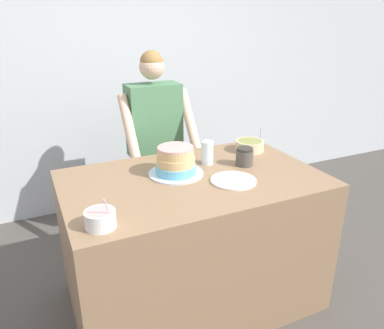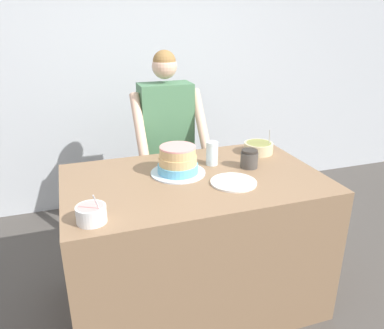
# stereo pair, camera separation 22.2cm
# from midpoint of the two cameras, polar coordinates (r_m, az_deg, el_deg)

# --- Properties ---
(wall_back) EXTENTS (10.00, 0.05, 2.60)m
(wall_back) POSITION_cam_midpoint_polar(r_m,az_deg,el_deg) (3.79, -6.54, 13.17)
(wall_back) COLOR silver
(wall_back) RESTS_ON ground_plane
(counter) EXTENTS (1.59, 0.98, 0.92)m
(counter) POSITION_cam_midpoint_polar(r_m,az_deg,el_deg) (2.53, 2.86, -11.65)
(counter) COLOR #8C6B4C
(counter) RESTS_ON ground_plane
(person_baker) EXTENTS (0.57, 0.46, 1.61)m
(person_baker) POSITION_cam_midpoint_polar(r_m,az_deg,el_deg) (3.08, -1.85, 4.81)
(person_baker) COLOR #2D2D38
(person_baker) RESTS_ON ground_plane
(cake) EXTENTS (0.35, 0.35, 0.18)m
(cake) POSITION_cam_midpoint_polar(r_m,az_deg,el_deg) (2.34, 0.54, 0.41)
(cake) COLOR silver
(cake) RESTS_ON counter
(frosting_bowl_pink) EXTENTS (0.15, 0.15, 0.17)m
(frosting_bowl_pink) POSITION_cam_midpoint_polar(r_m,az_deg,el_deg) (1.84, -11.79, -7.39)
(frosting_bowl_pink) COLOR white
(frosting_bowl_pink) RESTS_ON counter
(frosting_bowl_olive) EXTENTS (0.21, 0.21, 0.19)m
(frosting_bowl_olive) POSITION_cam_midpoint_polar(r_m,az_deg,el_deg) (2.77, 12.38, 2.52)
(frosting_bowl_olive) COLOR beige
(frosting_bowl_olive) RESTS_ON counter
(drinking_glass) EXTENTS (0.08, 0.08, 0.16)m
(drinking_glass) POSITION_cam_midpoint_polar(r_m,az_deg,el_deg) (2.49, 5.63, 1.66)
(drinking_glass) COLOR silver
(drinking_glass) RESTS_ON counter
(ceramic_plate) EXTENTS (0.28, 0.28, 0.01)m
(ceramic_plate) POSITION_cam_midpoint_polar(r_m,az_deg,el_deg) (2.26, 9.17, -2.76)
(ceramic_plate) COLOR white
(ceramic_plate) RESTS_ON counter
(stoneware_jar) EXTENTS (0.11, 0.11, 0.12)m
(stoneware_jar) POSITION_cam_midpoint_polar(r_m,az_deg,el_deg) (2.49, 11.26, 0.81)
(stoneware_jar) COLOR #4C4742
(stoneware_jar) RESTS_ON counter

